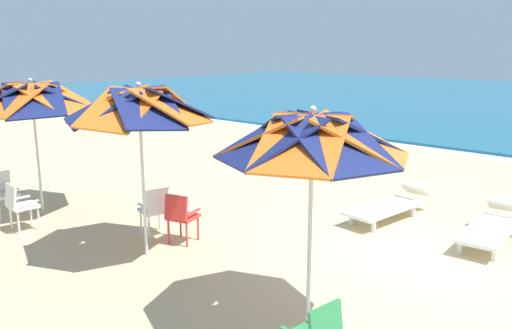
{
  "coord_description": "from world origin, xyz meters",
  "views": [
    {
      "loc": [
        3.09,
        -6.96,
        3.21
      ],
      "look_at": [
        -3.31,
        0.27,
        1.0
      ],
      "focal_mm": 36.07,
      "sensor_mm": 36.0,
      "label": 1
    }
  ],
  "objects_px": {
    "sun_lounger_0": "(492,225)",
    "beach_umbrella_1": "(139,107)",
    "plastic_chair_2": "(155,208)",
    "beach_umbrella_0": "(312,138)",
    "plastic_chair_1": "(181,215)",
    "beach_umbrella_2": "(32,98)",
    "sun_lounger_1": "(390,204)",
    "plastic_chair_3": "(2,191)",
    "plastic_chair_4": "(19,204)"
  },
  "relations": [
    {
      "from": "plastic_chair_2",
      "to": "beach_umbrella_2",
      "type": "bearing_deg",
      "value": -165.58
    },
    {
      "from": "beach_umbrella_0",
      "to": "plastic_chair_1",
      "type": "relative_size",
      "value": 3.0
    },
    {
      "from": "plastic_chair_1",
      "to": "plastic_chair_3",
      "type": "height_order",
      "value": "same"
    },
    {
      "from": "plastic_chair_3",
      "to": "sun_lounger_0",
      "type": "relative_size",
      "value": 0.4
    },
    {
      "from": "beach_umbrella_1",
      "to": "sun_lounger_0",
      "type": "bearing_deg",
      "value": 47.39
    },
    {
      "from": "plastic_chair_3",
      "to": "beach_umbrella_1",
      "type": "bearing_deg",
      "value": 10.33
    },
    {
      "from": "plastic_chair_3",
      "to": "beach_umbrella_2",
      "type": "bearing_deg",
      "value": 60.89
    },
    {
      "from": "beach_umbrella_1",
      "to": "plastic_chair_2",
      "type": "height_order",
      "value": "beach_umbrella_1"
    },
    {
      "from": "beach_umbrella_1",
      "to": "plastic_chair_2",
      "type": "bearing_deg",
      "value": 132.05
    },
    {
      "from": "beach_umbrella_0",
      "to": "sun_lounger_1",
      "type": "xyz_separation_m",
      "value": [
        -1.1,
        4.17,
        -1.96
      ]
    },
    {
      "from": "beach_umbrella_0",
      "to": "beach_umbrella_2",
      "type": "distance_m",
      "value": 6.44
    },
    {
      "from": "beach_umbrella_0",
      "to": "sun_lounger_0",
      "type": "xyz_separation_m",
      "value": [
        0.75,
        4.22,
        -1.96
      ]
    },
    {
      "from": "beach_umbrella_1",
      "to": "plastic_chair_1",
      "type": "xyz_separation_m",
      "value": [
        0.03,
        0.69,
        -1.85
      ]
    },
    {
      "from": "sun_lounger_1",
      "to": "sun_lounger_0",
      "type": "bearing_deg",
      "value": 1.68
    },
    {
      "from": "beach_umbrella_1",
      "to": "beach_umbrella_0",
      "type": "bearing_deg",
      "value": 0.0
    },
    {
      "from": "beach_umbrella_0",
      "to": "plastic_chair_3",
      "type": "bearing_deg",
      "value": -174.41
    },
    {
      "from": "plastic_chair_1",
      "to": "plastic_chair_4",
      "type": "bearing_deg",
      "value": -149.98
    },
    {
      "from": "beach_umbrella_0",
      "to": "sun_lounger_0",
      "type": "relative_size",
      "value": 1.19
    },
    {
      "from": "beach_umbrella_1",
      "to": "plastic_chair_2",
      "type": "relative_size",
      "value": 3.14
    },
    {
      "from": "beach_umbrella_0",
      "to": "plastic_chair_2",
      "type": "height_order",
      "value": "beach_umbrella_0"
    },
    {
      "from": "beach_umbrella_1",
      "to": "sun_lounger_1",
      "type": "relative_size",
      "value": 1.23
    },
    {
      "from": "beach_umbrella_2",
      "to": "sun_lounger_1",
      "type": "relative_size",
      "value": 1.2
    },
    {
      "from": "plastic_chair_3",
      "to": "beach_umbrella_0",
      "type": "bearing_deg",
      "value": 5.59
    },
    {
      "from": "beach_umbrella_0",
      "to": "beach_umbrella_1",
      "type": "xyz_separation_m",
      "value": [
        -3.13,
        -0.0,
        0.1
      ]
    },
    {
      "from": "beach_umbrella_0",
      "to": "sun_lounger_1",
      "type": "bearing_deg",
      "value": 104.8
    },
    {
      "from": "plastic_chair_1",
      "to": "beach_umbrella_2",
      "type": "bearing_deg",
      "value": -167.16
    },
    {
      "from": "plastic_chair_1",
      "to": "beach_umbrella_1",
      "type": "bearing_deg",
      "value": -92.4
    },
    {
      "from": "plastic_chair_4",
      "to": "sun_lounger_1",
      "type": "bearing_deg",
      "value": 47.2
    },
    {
      "from": "plastic_chair_3",
      "to": "sun_lounger_0",
      "type": "height_order",
      "value": "plastic_chair_3"
    },
    {
      "from": "beach_umbrella_2",
      "to": "sun_lounger_1",
      "type": "bearing_deg",
      "value": 38.43
    },
    {
      "from": "plastic_chair_2",
      "to": "plastic_chair_3",
      "type": "distance_m",
      "value": 3.32
    },
    {
      "from": "beach_umbrella_2",
      "to": "plastic_chair_1",
      "type": "bearing_deg",
      "value": 12.84
    },
    {
      "from": "plastic_chair_1",
      "to": "plastic_chair_2",
      "type": "bearing_deg",
      "value": -174.53
    },
    {
      "from": "plastic_chair_2",
      "to": "sun_lounger_1",
      "type": "xyz_separation_m",
      "value": [
        2.61,
        3.53,
        -0.22
      ]
    },
    {
      "from": "beach_umbrella_0",
      "to": "sun_lounger_0",
      "type": "bearing_deg",
      "value": 79.94
    },
    {
      "from": "plastic_chair_1",
      "to": "sun_lounger_0",
      "type": "bearing_deg",
      "value": 42.47
    },
    {
      "from": "beach_umbrella_0",
      "to": "sun_lounger_1",
      "type": "height_order",
      "value": "beach_umbrella_0"
    },
    {
      "from": "beach_umbrella_0",
      "to": "plastic_chair_1",
      "type": "bearing_deg",
      "value": 167.4
    },
    {
      "from": "plastic_chair_4",
      "to": "sun_lounger_0",
      "type": "bearing_deg",
      "value": 37.92
    },
    {
      "from": "beach_umbrella_2",
      "to": "beach_umbrella_1",
      "type": "bearing_deg",
      "value": 1.11
    },
    {
      "from": "plastic_chair_3",
      "to": "sun_lounger_0",
      "type": "bearing_deg",
      "value": 33.02
    },
    {
      "from": "beach_umbrella_0",
      "to": "beach_umbrella_1",
      "type": "relative_size",
      "value": 0.96
    },
    {
      "from": "beach_umbrella_1",
      "to": "plastic_chair_1",
      "type": "height_order",
      "value": "beach_umbrella_1"
    },
    {
      "from": "sun_lounger_0",
      "to": "beach_umbrella_1",
      "type": "bearing_deg",
      "value": -132.61
    },
    {
      "from": "plastic_chair_2",
      "to": "beach_umbrella_0",
      "type": "bearing_deg",
      "value": -9.74
    },
    {
      "from": "plastic_chair_2",
      "to": "plastic_chair_4",
      "type": "xyz_separation_m",
      "value": [
        -2.0,
        -1.45,
        0.0
      ]
    },
    {
      "from": "plastic_chair_1",
      "to": "plastic_chair_4",
      "type": "distance_m",
      "value": 3.01
    },
    {
      "from": "plastic_chair_1",
      "to": "plastic_chair_3",
      "type": "xyz_separation_m",
      "value": [
        -3.66,
        -1.36,
        0.0
      ]
    },
    {
      "from": "plastic_chair_4",
      "to": "sun_lounger_1",
      "type": "height_order",
      "value": "plastic_chair_4"
    },
    {
      "from": "plastic_chair_2",
      "to": "sun_lounger_1",
      "type": "height_order",
      "value": "plastic_chair_2"
    }
  ]
}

